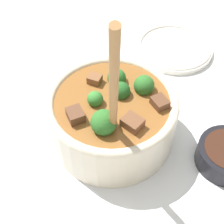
% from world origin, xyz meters
% --- Properties ---
extents(ground_plane, '(4.00, 4.00, 0.00)m').
position_xyz_m(ground_plane, '(0.00, 0.00, 0.00)').
color(ground_plane, silver).
extents(stew_bowl, '(0.23, 0.23, 0.32)m').
position_xyz_m(stew_bowl, '(-0.00, -0.00, 0.06)').
color(stew_bowl, beige).
rests_on(stew_bowl, ground_plane).
extents(empty_plate, '(0.18, 0.18, 0.02)m').
position_xyz_m(empty_plate, '(0.28, 0.08, 0.01)').
color(empty_plate, silver).
rests_on(empty_plate, ground_plane).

